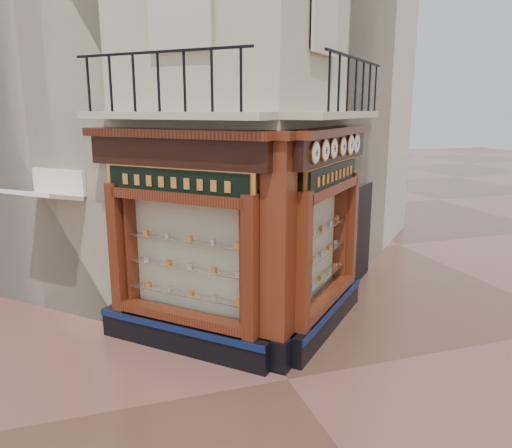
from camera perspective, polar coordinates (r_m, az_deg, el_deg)
name	(u,v)px	position (r m, az deg, el deg)	size (l,w,h in m)	color
ground	(288,379)	(8.53, 3.65, -17.31)	(80.00, 80.00, 0.00)	#503225
main_building	(199,39)	(13.37, -6.50, 20.23)	(8.00, 8.00, 12.00)	#B8AE8F
neighbour_left	(96,66)	(15.49, -17.87, 16.86)	(8.00, 8.00, 11.00)	#BFB5A7
neighbour_right	(261,70)	(16.36, 0.55, 17.22)	(8.00, 8.00, 11.00)	#BFB5A7
shopfront_left	(181,245)	(8.81, -8.57, -2.44)	(2.86, 2.86, 3.98)	black
shopfront_right	(327,233)	(9.66, 8.09, -1.04)	(2.86, 2.86, 3.98)	black
corner_pilaster	(278,257)	(8.17, 2.53, -3.74)	(0.85, 0.85, 3.98)	black
balcony	(259,114)	(8.76, 0.34, 12.46)	(5.94, 2.97, 1.03)	#B8AE8F
clock_a	(315,153)	(8.11, 6.74, 8.10)	(0.30, 0.30, 0.37)	#B9813D
clock_b	(325,150)	(8.56, 7.85, 8.33)	(0.30, 0.30, 0.37)	#B9813D
clock_c	(333,149)	(8.99, 8.81, 8.52)	(0.29, 0.29, 0.36)	#B9813D
clock_d	(342,147)	(9.51, 9.84, 8.72)	(0.29, 0.29, 0.35)	#B9813D
clock_e	(350,145)	(10.00, 10.71, 8.88)	(0.32, 0.32, 0.41)	#B9813D
clock_f	(356,144)	(10.40, 11.36, 9.01)	(0.32, 0.32, 0.40)	#B9813D
awning	(54,323)	(11.26, -22.11, -10.46)	(1.38, 0.83, 0.08)	silver
signboard_left	(176,182)	(8.52, -9.12, 4.73)	(2.17, 2.17, 0.58)	gold
signboard_right	(333,175)	(9.43, 8.75, 5.54)	(2.01, 2.01, 0.54)	gold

